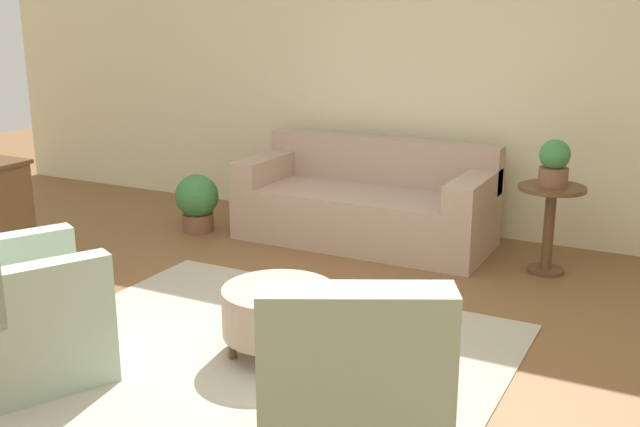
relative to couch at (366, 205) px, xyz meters
The scene contains 10 objects.
ground_plane 2.44m from the couch, 81.61° to the right, with size 16.00×16.00×0.00m, color brown.
wall_back 1.32m from the couch, 62.16° to the left, with size 9.99×0.12×2.80m.
rug 2.44m from the couch, 81.61° to the right, with size 2.78×2.43×0.01m.
couch is the anchor object (origin of this frame).
armchair_left 3.23m from the couch, 101.41° to the right, with size 1.00×0.99×0.94m.
armchair_right 3.44m from the couch, 67.01° to the right, with size 1.00×0.99×0.94m.
ottoman_table 2.31m from the couch, 78.61° to the right, with size 0.66×0.66×0.39m.
side_table 1.57m from the couch, ahead, with size 0.50×0.50×0.67m.
potted_plant_on_side_table 1.65m from the couch, ahead, with size 0.23×0.23×0.35m.
potted_plant_floor 1.53m from the couch, 163.25° to the right, with size 0.39×0.39×0.52m.
Camera 1 is at (2.15, -3.32, 1.94)m, focal length 42.00 mm.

